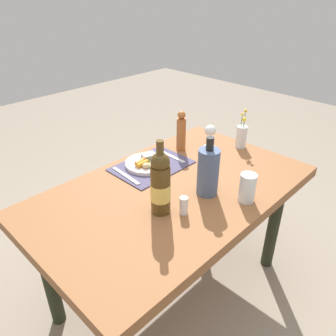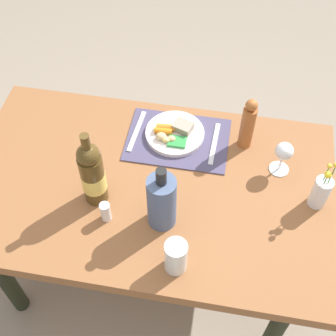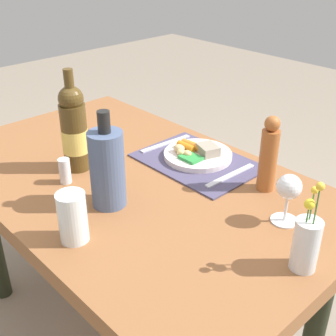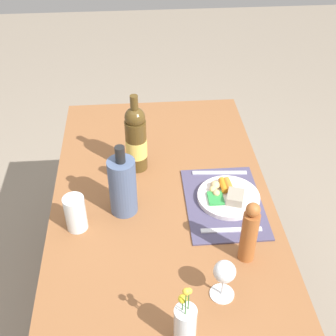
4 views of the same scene
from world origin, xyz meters
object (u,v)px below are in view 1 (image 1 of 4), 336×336
Objects in this scene: salt_shaker at (184,206)px; pepper_mill at (181,132)px; water_tumbler at (247,189)px; dining_table at (173,202)px; flower_vase at (241,136)px; wine_bottle at (160,184)px; dinner_plate at (147,163)px; cooler_bottle at (208,171)px; wine_glass at (210,132)px; knife at (126,176)px; fork at (170,156)px.

pepper_mill is at bearing -136.64° from salt_shaker.
dining_table is at bearing -63.42° from water_tumbler.
pepper_mill is 2.92× the size of salt_shaker.
flower_vase is 0.74m from salt_shaker.
pepper_mill is 0.61m from wine_bottle.
salt_shaker reaches higher than dining_table.
pepper_mill is at bearing -40.28° from flower_vase.
pepper_mill is at bearing -145.86° from wine_bottle.
salt_shaker is at bearing 67.54° from dinner_plate.
salt_shaker is at bearing 56.24° from dining_table.
wine_bottle is at bearing 8.02° from flower_vase.
wine_bottle is 4.12× the size of salt_shaker.
flower_vase is 0.70× the size of wine_bottle.
flower_vase is at bearing -171.98° from wine_bottle.
cooler_bottle is at bearing -172.09° from salt_shaker.
pepper_mill is at bearing -178.12° from dinner_plate.
water_tumbler is (-0.10, 0.55, 0.04)m from dinner_plate.
wine_glass is at bearing -43.71° from flower_vase.
knife is 0.43m from cooler_bottle.
water_tumbler reaches higher than dinner_plate.
dinner_plate is 0.59m from flower_vase.
dinner_plate is 1.07× the size of knife.
wine_bottle reaches higher than dinner_plate.
dining_table is at bearing 115.83° from knife.
flower_vase is 0.79m from wine_bottle.
fork is 0.28m from wine_glass.
knife is at bearing -68.46° from dining_table.
pepper_mill reaches higher than dining_table.
wine_glass reaches higher than water_tumbler.
dinner_plate is at bearing -112.46° from salt_shaker.
wine_bottle is at bearing 55.66° from dinner_plate.
dining_table is 0.24m from salt_shaker.
cooler_bottle is at bearing -65.56° from water_tumbler.
cooler_bottle is at bearing 36.58° from wine_glass.
wine_bottle is at bearing 20.36° from wine_glass.
water_tumbler is (0.45, 0.33, -0.01)m from flower_vase.
flower_vase reaches higher than wine_glass.
knife is 0.77× the size of cooler_bottle.
fork is 0.54m from water_tumbler.
dinner_plate is at bearing -124.34° from wine_bottle.
cooler_bottle reaches higher than salt_shaker.
wine_bottle is at bearing 27.51° from dining_table.
fork is 0.16m from pepper_mill.
salt_shaker is (0.59, 0.32, -0.06)m from wine_glass.
pepper_mill reaches higher than fork.
cooler_bottle is (-0.02, 0.39, 0.09)m from dinner_plate.
flower_vase is at bearing 139.72° from pepper_mill.
salt_shaker is at bearing 124.78° from wine_bottle.
water_tumbler is (-0.15, 0.31, 0.14)m from dining_table.
wine_glass is at bearing 175.32° from knife.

